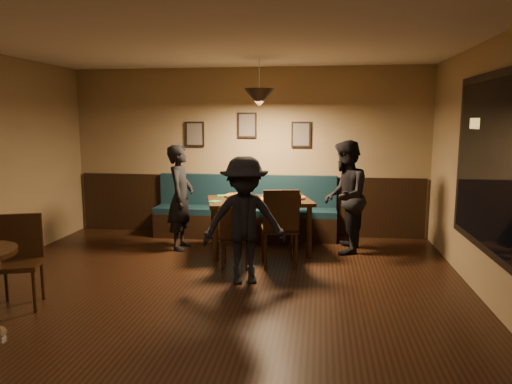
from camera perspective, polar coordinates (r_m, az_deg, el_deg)
floor at (r=5.00m, az=-7.28°, el=-14.25°), size 7.00×7.00×0.00m
ceiling at (r=4.69m, az=-7.97°, el=19.12°), size 7.00×7.00×0.00m
wall_back at (r=8.06m, az=-1.03°, el=4.81°), size 6.00×0.00×6.00m
wainscot at (r=8.14m, az=-1.04°, el=-1.54°), size 5.88×0.06×1.00m
booth_bench at (r=7.88m, az=-1.34°, el=-1.89°), size 3.00×0.60×1.00m
window_frame at (r=5.26m, az=27.01°, el=2.90°), size 0.06×2.56×1.86m
window_glass at (r=5.25m, az=26.70°, el=2.91°), size 0.00×2.40×2.40m
picture_left at (r=8.20m, az=-7.34°, el=6.90°), size 0.32×0.04×0.42m
picture_center at (r=8.01m, az=-1.07°, el=8.01°), size 0.32×0.04×0.42m
picture_right at (r=7.93m, az=5.42°, el=6.88°), size 0.32×0.04×0.42m
pendant_lamp at (r=6.86m, az=0.40°, el=11.24°), size 0.44×0.44×0.25m
dining_table at (r=7.03m, az=0.38°, el=-4.05°), size 1.67×1.30×0.79m
chair_near_left at (r=6.33m, az=-2.49°, el=-5.28°), size 0.40×0.40×0.84m
chair_near_right at (r=6.36m, az=2.81°, el=-4.18°), size 0.55×0.55×1.06m
diner_left at (r=7.23m, az=-9.01°, el=-0.64°), size 0.39×0.58×1.57m
diner_right at (r=7.06m, az=10.60°, el=-0.59°), size 0.72×0.88×1.65m
diner_front at (r=5.64m, az=-1.40°, el=-3.44°), size 1.10×0.80×1.52m
pizza_a at (r=7.17m, az=-2.34°, el=-0.42°), size 0.39×0.39×0.04m
pizza_b at (r=6.80m, az=0.63°, el=-0.92°), size 0.39×0.39×0.04m
pizza_c at (r=7.02m, az=4.55°, el=-0.64°), size 0.35×0.35×0.04m
soda_glass at (r=6.61m, az=5.19°, el=-0.81°), size 0.08×0.08×0.13m
tabasco_bottle at (r=6.85m, az=4.83°, el=-0.49°), size 0.03×0.03×0.13m
napkin_a at (r=7.29m, az=-4.05°, el=-0.42°), size 0.19×0.19×0.01m
napkin_b at (r=6.78m, az=-4.93°, el=-1.11°), size 0.21×0.21×0.01m
cutlery_set at (r=6.62m, az=-0.43°, el=-1.32°), size 0.20×0.06×0.00m
cafe_chair_far at (r=5.55m, az=-26.62°, el=-7.58°), size 0.54×0.54×0.96m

